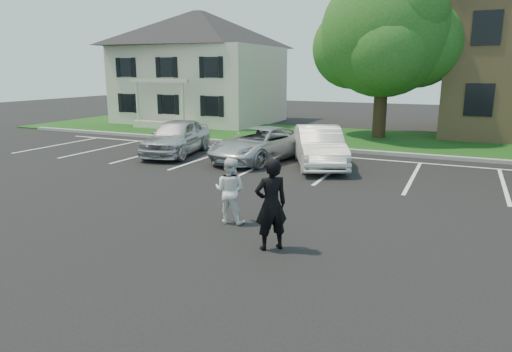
{
  "coord_description": "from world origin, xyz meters",
  "views": [
    {
      "loc": [
        4.24,
        -8.28,
        3.62
      ],
      "look_at": [
        0.0,
        1.0,
        1.25
      ],
      "focal_mm": 32.0,
      "sensor_mm": 36.0,
      "label": 1
    }
  ],
  "objects_px": {
    "man_black_suit": "(271,205)",
    "car_silver_west": "(177,137)",
    "man_white_shirt": "(230,190)",
    "car_white_sedan": "(319,147)",
    "house": "(200,67)",
    "tree": "(387,36)",
    "car_silver_minivan": "(260,144)"
  },
  "relations": [
    {
      "from": "car_silver_west",
      "to": "car_white_sedan",
      "type": "xyz_separation_m",
      "value": [
        6.4,
        0.19,
        -0.02
      ]
    },
    {
      "from": "house",
      "to": "tree",
      "type": "distance_m",
      "value": 13.55
    },
    {
      "from": "car_silver_minivan",
      "to": "car_silver_west",
      "type": "bearing_deg",
      "value": -163.48
    },
    {
      "from": "man_black_suit",
      "to": "tree",
      "type": "bearing_deg",
      "value": -131.85
    },
    {
      "from": "car_silver_west",
      "to": "car_silver_minivan",
      "type": "xyz_separation_m",
      "value": [
        3.89,
        0.24,
        -0.1
      ]
    },
    {
      "from": "man_white_shirt",
      "to": "car_white_sedan",
      "type": "relative_size",
      "value": 0.35
    },
    {
      "from": "man_black_suit",
      "to": "car_white_sedan",
      "type": "bearing_deg",
      "value": -123.71
    },
    {
      "from": "tree",
      "to": "car_silver_minivan",
      "type": "distance_m",
      "value": 10.28
    },
    {
      "from": "car_white_sedan",
      "to": "man_white_shirt",
      "type": "bearing_deg",
      "value": -114.61
    },
    {
      "from": "house",
      "to": "car_white_sedan",
      "type": "relative_size",
      "value": 2.22
    },
    {
      "from": "tree",
      "to": "car_white_sedan",
      "type": "relative_size",
      "value": 1.9
    },
    {
      "from": "tree",
      "to": "man_black_suit",
      "type": "height_order",
      "value": "tree"
    },
    {
      "from": "house",
      "to": "car_silver_west",
      "type": "height_order",
      "value": "house"
    },
    {
      "from": "house",
      "to": "man_black_suit",
      "type": "distance_m",
      "value": 24.52
    },
    {
      "from": "man_black_suit",
      "to": "car_silver_minivan",
      "type": "relative_size",
      "value": 0.39
    },
    {
      "from": "man_black_suit",
      "to": "car_silver_west",
      "type": "height_order",
      "value": "man_black_suit"
    },
    {
      "from": "house",
      "to": "car_silver_west",
      "type": "bearing_deg",
      "value": -63.42
    },
    {
      "from": "man_black_suit",
      "to": "car_white_sedan",
      "type": "relative_size",
      "value": 0.41
    },
    {
      "from": "house",
      "to": "car_silver_minivan",
      "type": "height_order",
      "value": "house"
    },
    {
      "from": "car_silver_west",
      "to": "man_black_suit",
      "type": "bearing_deg",
      "value": -57.63
    },
    {
      "from": "car_silver_west",
      "to": "car_white_sedan",
      "type": "relative_size",
      "value": 0.99
    },
    {
      "from": "house",
      "to": "car_white_sedan",
      "type": "bearing_deg",
      "value": -43.19
    },
    {
      "from": "man_black_suit",
      "to": "car_silver_west",
      "type": "xyz_separation_m",
      "value": [
        -7.98,
        8.35,
        -0.18
      ]
    },
    {
      "from": "man_white_shirt",
      "to": "car_white_sedan",
      "type": "height_order",
      "value": "man_white_shirt"
    },
    {
      "from": "tree",
      "to": "man_black_suit",
      "type": "relative_size",
      "value": 4.6
    },
    {
      "from": "tree",
      "to": "car_silver_minivan",
      "type": "height_order",
      "value": "tree"
    },
    {
      "from": "man_white_shirt",
      "to": "car_white_sedan",
      "type": "xyz_separation_m",
      "value": [
        -0.01,
        7.38,
        -0.04
      ]
    },
    {
      "from": "house",
      "to": "tree",
      "type": "relative_size",
      "value": 1.17
    },
    {
      "from": "tree",
      "to": "man_white_shirt",
      "type": "xyz_separation_m",
      "value": [
        -0.88,
        -15.94,
        -4.55
      ]
    },
    {
      "from": "car_white_sedan",
      "to": "tree",
      "type": "bearing_deg",
      "value": 59.37
    },
    {
      "from": "tree",
      "to": "man_white_shirt",
      "type": "height_order",
      "value": "tree"
    },
    {
      "from": "tree",
      "to": "man_black_suit",
      "type": "bearing_deg",
      "value": -87.71
    }
  ]
}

